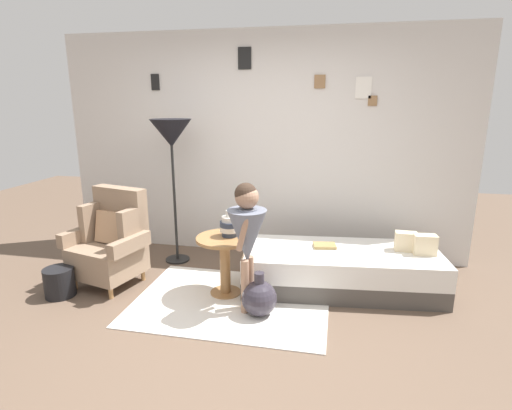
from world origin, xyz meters
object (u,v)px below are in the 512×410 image
vase_striped (230,226)px  magazine_basket (60,282)px  book_on_daybed (325,246)px  daybed (341,269)px  armchair (112,242)px  floor_lamp (171,138)px  person_child (247,231)px  side_table (225,254)px  demijohn_near (259,298)px

vase_striped → magazine_basket: vase_striped is taller
book_on_daybed → vase_striped: bearing=-157.4°
daybed → vase_striped: size_ratio=7.86×
armchair → vase_striped: bearing=0.7°
floor_lamp → person_child: floor_lamp is taller
side_table → book_on_daybed: 1.01m
side_table → book_on_daybed: size_ratio=2.64×
side_table → floor_lamp: 1.47m
armchair → floor_lamp: (0.41, 0.67, 0.99)m
armchair → book_on_daybed: armchair is taller
side_table → person_child: bearing=-44.1°
floor_lamp → vase_striped: bearing=-38.5°
book_on_daybed → armchair: bearing=-169.8°
daybed → person_child: 1.16m
vase_striped → magazine_basket: 1.72m
armchair → person_child: 1.54m
vase_striped → side_table: bearing=-133.1°
vase_striped → magazine_basket: bearing=-165.6°
vase_striped → demijohn_near: vase_striped is taller
armchair → magazine_basket: armchair is taller
side_table → person_child: person_child is taller
person_child → demijohn_near: (0.12, -0.05, -0.59)m
book_on_daybed → demijohn_near: size_ratio=0.55×
person_child → book_on_daybed: (0.64, 0.68, -0.33)m
daybed → side_table: 1.16m
vase_striped → person_child: bearing=-52.5°
daybed → demijohn_near: bearing=-135.6°
side_table → vase_striped: (0.04, 0.04, 0.27)m
magazine_basket → book_on_daybed: bearing=17.4°
armchair → person_child: (1.48, -0.30, 0.31)m
floor_lamp → magazine_basket: size_ratio=5.83×
magazine_basket → floor_lamp: bearing=54.5°
book_on_daybed → magazine_basket: 2.60m
daybed → demijohn_near: daybed is taller
vase_striped → magazine_basket: size_ratio=0.89×
floor_lamp → armchair: bearing=-121.5°
daybed → side_table: bearing=-162.1°
person_child → magazine_basket: (-1.82, -0.09, -0.61)m
armchair → person_child: size_ratio=0.83×
daybed → floor_lamp: size_ratio=1.21×
side_table → floor_lamp: bearing=138.3°
daybed → side_table: size_ratio=3.40×
side_table → magazine_basket: 1.61m
daybed → floor_lamp: bearing=169.5°
floor_lamp → demijohn_near: (1.18, -1.03, -1.27)m
side_table → person_child: (0.28, -0.27, 0.34)m
person_child → demijohn_near: person_child is taller
demijohn_near → magazine_basket: 1.94m
person_child → side_table: bearing=135.9°
daybed → demijohn_near: 0.97m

